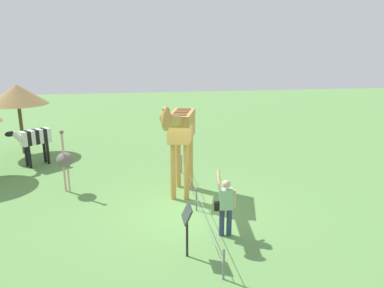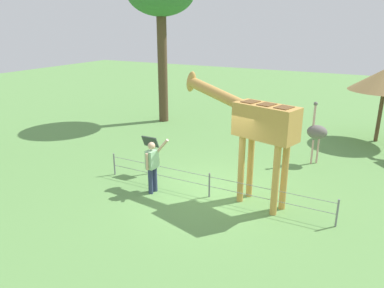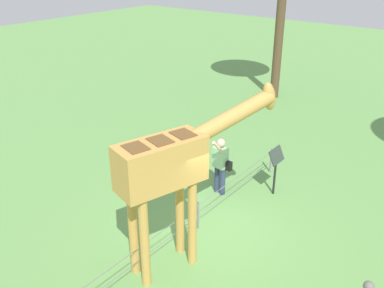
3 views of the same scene
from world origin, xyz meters
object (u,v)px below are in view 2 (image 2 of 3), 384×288
object	(u,v)px
visitor	(153,164)
info_sign	(150,147)
giraffe	(256,124)
ostrich	(317,132)

from	to	relation	value
visitor	info_sign	size ratio (longest dim) A/B	1.30
giraffe	ostrich	world-z (taller)	giraffe
visitor	ostrich	size ratio (longest dim) A/B	0.76
giraffe	info_sign	bearing A→B (deg)	-5.05
info_sign	visitor	bearing A→B (deg)	126.60
visitor	giraffe	bearing A→B (deg)	-163.48
giraffe	info_sign	distance (m)	3.89
ostrich	giraffe	bearing A→B (deg)	75.28
ostrich	info_sign	bearing A→B (deg)	37.25
giraffe	visitor	world-z (taller)	giraffe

